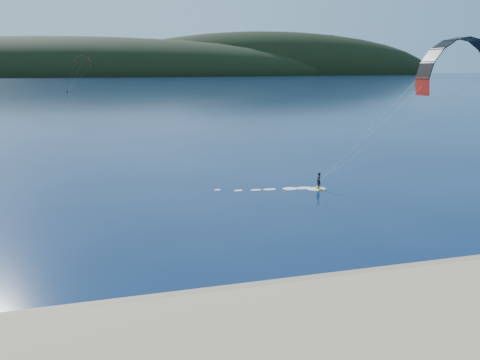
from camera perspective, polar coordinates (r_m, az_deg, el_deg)
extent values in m
plane|color=#071737|center=(21.73, 0.26, -19.57)|extent=(1800.00, 1800.00, 0.00)
cube|color=#987858|center=(25.48, -2.49, -14.11)|extent=(220.00, 2.50, 0.10)
ellipsoid|color=black|center=(739.04, -18.94, 11.92)|extent=(840.00, 280.00, 110.00)
ellipsoid|color=black|center=(821.50, 3.89, 12.69)|extent=(600.00, 240.00, 140.00)
cube|color=gold|center=(47.64, 9.52, -1.02)|extent=(0.44, 1.31, 0.07)
imported|color=black|center=(47.44, 9.56, -0.05)|extent=(0.40, 0.59, 1.60)
cylinder|color=gray|center=(46.44, 17.43, 5.53)|extent=(0.02, 0.02, 14.96)
cube|color=gold|center=(230.14, -20.22, 9.79)|extent=(1.11, 1.39, 0.08)
imported|color=black|center=(230.10, -20.24, 10.00)|extent=(0.98, 1.03, 1.68)
cylinder|color=gray|center=(227.72, -19.41, 11.66)|extent=(0.02, 0.02, 14.58)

